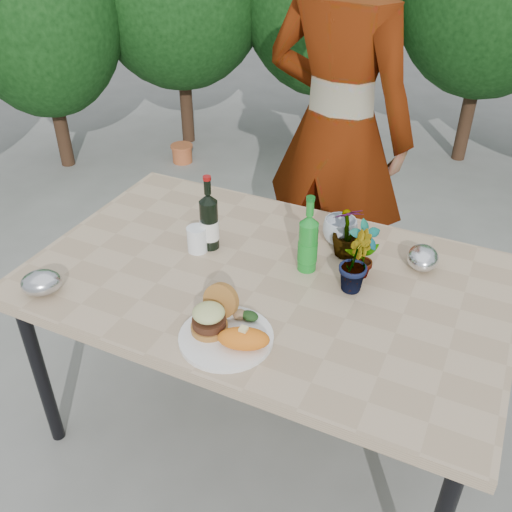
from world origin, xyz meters
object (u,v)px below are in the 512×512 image
at_px(dinner_plate, 226,337).
at_px(wine_bottle, 209,222).
at_px(patio_table, 266,289).
at_px(person, 337,132).

bearing_deg(dinner_plate, wine_bottle, 124.41).
relative_size(patio_table, wine_bottle, 5.62).
height_order(patio_table, dinner_plate, dinner_plate).
xyz_separation_m(wine_bottle, person, (0.21, 0.77, 0.09)).
relative_size(wine_bottle, person, 0.15).
height_order(dinner_plate, wine_bottle, wine_bottle).
xyz_separation_m(patio_table, wine_bottle, (-0.26, 0.08, 0.16)).
height_order(patio_table, wine_bottle, wine_bottle).
bearing_deg(patio_table, wine_bottle, 163.70).
xyz_separation_m(dinner_plate, wine_bottle, (-0.28, 0.41, 0.10)).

